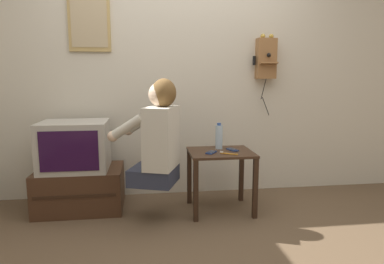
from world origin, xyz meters
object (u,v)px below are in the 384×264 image
(person, at_px, (158,136))
(framed_picture, at_px, (89,21))
(wall_phone_antique, at_px, (266,58))
(toothbrush, at_px, (228,153))
(television, at_px, (75,146))
(water_bottle, at_px, (219,137))
(cell_phone_held, at_px, (211,152))
(cell_phone_spare, at_px, (232,150))

(person, xyz_separation_m, framed_picture, (-0.61, 0.65, 1.00))
(wall_phone_antique, height_order, toothbrush, wall_phone_antique)
(person, xyz_separation_m, television, (-0.73, 0.32, -0.13))
(television, distance_m, toothbrush, 1.36)
(television, bearing_deg, wall_phone_antique, 8.92)
(toothbrush, bearing_deg, framed_picture, 92.36)
(water_bottle, bearing_deg, framed_picture, 160.51)
(wall_phone_antique, xyz_separation_m, framed_picture, (-1.73, 0.04, 0.33))
(wall_phone_antique, distance_m, framed_picture, 1.76)
(water_bottle, bearing_deg, cell_phone_held, -121.68)
(wall_phone_antique, xyz_separation_m, toothbrush, (-0.53, -0.60, -0.83))
(framed_picture, distance_m, cell_phone_spare, 1.80)
(person, distance_m, cell_phone_held, 0.49)
(wall_phone_antique, bearing_deg, water_bottle, -146.29)
(wall_phone_antique, height_order, water_bottle, wall_phone_antique)
(wall_phone_antique, xyz_separation_m, water_bottle, (-0.56, -0.37, -0.73))
(person, relative_size, framed_picture, 1.58)
(wall_phone_antique, bearing_deg, framed_picture, 178.56)
(wall_phone_antique, height_order, cell_phone_spare, wall_phone_antique)
(television, relative_size, framed_picture, 1.04)
(person, distance_m, television, 0.81)
(wall_phone_antique, bearing_deg, cell_phone_spare, -134.61)
(framed_picture, xyz_separation_m, cell_phone_spare, (1.28, -0.50, -1.17))
(cell_phone_spare, bearing_deg, cell_phone_held, -174.76)
(cell_phone_held, bearing_deg, framed_picture, -174.43)
(cell_phone_spare, bearing_deg, framed_picture, 142.21)
(person, relative_size, wall_phone_antique, 1.07)
(wall_phone_antique, bearing_deg, person, -151.38)
(person, xyz_separation_m, cell_phone_held, (0.46, 0.07, -0.17))
(cell_phone_spare, distance_m, water_bottle, 0.17)
(toothbrush, bearing_deg, television, 107.43)
(framed_picture, xyz_separation_m, toothbrush, (1.20, -0.65, -1.16))
(framed_picture, distance_m, toothbrush, 1.79)
(framed_picture, bearing_deg, television, -110.36)
(framed_picture, height_order, toothbrush, framed_picture)
(person, relative_size, cell_phone_held, 6.42)
(cell_phone_held, xyz_separation_m, toothbrush, (0.13, -0.07, 0.00))
(television, height_order, cell_phone_spare, television)
(cell_phone_spare, bearing_deg, wall_phone_antique, 28.91)
(toothbrush, bearing_deg, person, 121.39)
(cell_phone_held, height_order, toothbrush, toothbrush)
(television, xyz_separation_m, framed_picture, (0.12, 0.33, 1.12))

